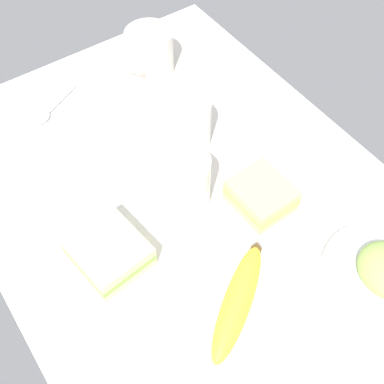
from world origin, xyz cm
name	(u,v)px	position (x,y,z in cm)	size (l,w,h in cm)	color
tabletop	(192,206)	(0.00, 0.00, 1.00)	(90.00, 64.00, 2.00)	beige
coffee_mug_black	(149,51)	(-31.69, 11.92, 6.60)	(9.64, 11.65, 8.93)	silver
coffee_mug_milky	(185,123)	(-11.57, 6.65, 6.94)	(10.89, 8.71, 9.61)	white
sandwich_main	(109,252)	(1.53, -16.16, 4.20)	(11.79, 10.85, 4.40)	beige
sandwich_side	(261,195)	(6.41, 9.11, 4.20)	(9.60, 8.70, 4.40)	#DBB77A
glass_of_milk	(186,185)	(-0.59, -0.70, 6.79)	(7.56, 7.56, 10.72)	silver
banana	(238,301)	(18.63, -5.15, 4.00)	(13.92, 17.83, 4.00)	yellow
spoon	(49,111)	(-32.34, -10.17, 2.38)	(6.71, 11.23, 0.80)	silver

